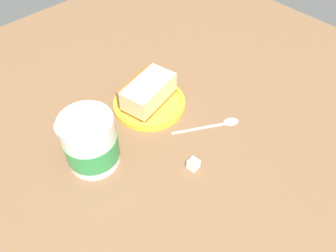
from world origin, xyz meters
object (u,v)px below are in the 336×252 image
object	(u,v)px
sugar_cube	(193,164)
tea_mug	(90,142)
teaspoon	(219,123)
cake_slice	(148,92)
small_plate	(149,102)

from	to	relation	value
sugar_cube	tea_mug	bearing A→B (deg)	-138.92
teaspoon	sugar_cube	xyz separation A→B (cm)	(3.53, -10.96, 0.52)
cake_slice	tea_mug	bearing A→B (deg)	-76.47
cake_slice	teaspoon	world-z (taller)	cake_slice
small_plate	teaspoon	distance (cm)	14.54
cake_slice	teaspoon	xyz separation A→B (cm)	(13.30, 6.46, -3.20)
small_plate	teaspoon	world-z (taller)	small_plate
cake_slice	tea_mug	world-z (taller)	tea_mug
small_plate	cake_slice	bearing A→B (deg)	-167.34
small_plate	teaspoon	size ratio (longest dim) A/B	1.17
cake_slice	sugar_cube	distance (cm)	17.62
teaspoon	sugar_cube	bearing A→B (deg)	-72.15
cake_slice	teaspoon	size ratio (longest dim) A/B	0.98
tea_mug	teaspoon	size ratio (longest dim) A/B	0.91
small_plate	tea_mug	distance (cm)	16.75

